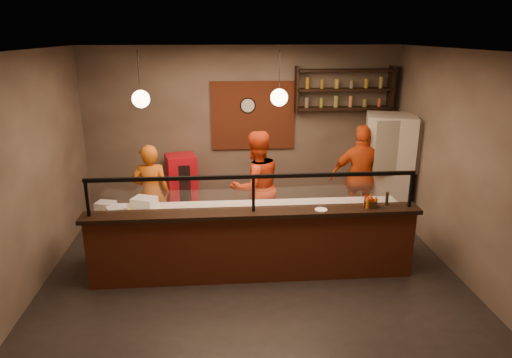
{
  "coord_description": "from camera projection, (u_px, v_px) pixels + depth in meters",
  "views": [
    {
      "loc": [
        -0.43,
        -6.15,
        3.42
      ],
      "look_at": [
        0.08,
        0.3,
        1.33
      ],
      "focal_mm": 32.0,
      "sensor_mm": 36.0,
      "label": 1
    }
  ],
  "objects": [
    {
      "name": "sneeze_guard",
      "position": [
        253.0,
        190.0,
        6.21
      ],
      "size": [
        4.5,
        0.05,
        0.52
      ],
      "color": "white",
      "rests_on": "counter_ledge"
    },
    {
      "name": "wall_left",
      "position": [
        32.0,
        172.0,
        6.2
      ],
      "size": [
        0.0,
        5.0,
        5.0
      ],
      "primitive_type": "plane",
      "rotation": [
        1.57,
        0.0,
        1.57
      ],
      "color": "#786858",
      "rests_on": "floor"
    },
    {
      "name": "pepper_mill",
      "position": [
        387.0,
        199.0,
        6.5
      ],
      "size": [
        0.05,
        0.05,
        0.2
      ],
      "primitive_type": "cylinder",
      "rotation": [
        0.0,
        0.0,
        -0.26
      ],
      "color": "black",
      "rests_on": "counter_ledge"
    },
    {
      "name": "pendant_left",
      "position": [
        141.0,
        99.0,
        6.21
      ],
      "size": [
        0.24,
        0.24,
        0.77
      ],
      "color": "black",
      "rests_on": "ceiling"
    },
    {
      "name": "pendant_right",
      "position": [
        279.0,
        97.0,
        6.36
      ],
      "size": [
        0.24,
        0.24,
        0.77
      ],
      "color": "black",
      "rests_on": "ceiling"
    },
    {
      "name": "wall_back",
      "position": [
        243.0,
        131.0,
        8.8
      ],
      "size": [
        6.0,
        0.0,
        6.0
      ],
      "primitive_type": "plane",
      "rotation": [
        1.57,
        0.0,
        0.0
      ],
      "color": "#786858",
      "rests_on": "floor"
    },
    {
      "name": "wall_shelving",
      "position": [
        344.0,
        89.0,
        8.53
      ],
      "size": [
        1.84,
        0.28,
        0.85
      ],
      "color": "black",
      "rests_on": "wall_back"
    },
    {
      "name": "cook_right",
      "position": [
        361.0,
        178.0,
        8.09
      ],
      "size": [
        1.18,
        0.65,
        1.91
      ],
      "primitive_type": "imported",
      "rotation": [
        0.0,
        0.0,
        2.97
      ],
      "color": "#D64914",
      "rests_on": "floor"
    },
    {
      "name": "wall_clock",
      "position": [
        248.0,
        105.0,
        8.62
      ],
      "size": [
        0.3,
        0.04,
        0.3
      ],
      "primitive_type": "cylinder",
      "rotation": [
        1.57,
        0.0,
        0.0
      ],
      "color": "black",
      "rests_on": "wall_back"
    },
    {
      "name": "worktop",
      "position": [
        251.0,
        210.0,
        6.84
      ],
      "size": [
        4.6,
        0.75,
        0.05
      ],
      "primitive_type": "cube",
      "color": "silver",
      "rests_on": "worktop_cabinet"
    },
    {
      "name": "cook_left",
      "position": [
        151.0,
        193.0,
        7.65
      ],
      "size": [
        0.63,
        0.43,
        1.68
      ],
      "primitive_type": "imported",
      "rotation": [
        0.0,
        0.0,
        3.2
      ],
      "color": "#CA5F13",
      "rests_on": "floor"
    },
    {
      "name": "cook_mid",
      "position": [
        256.0,
        187.0,
        7.63
      ],
      "size": [
        1.13,
        1.02,
        1.9
      ],
      "primitive_type": "imported",
      "rotation": [
        0.0,
        0.0,
        3.54
      ],
      "color": "red",
      "rests_on": "floor"
    },
    {
      "name": "rolling_pin",
      "position": [
        116.0,
        211.0,
        6.64
      ],
      "size": [
        0.4,
        0.12,
        0.07
      ],
      "primitive_type": "cylinder",
      "rotation": [
        0.0,
        1.57,
        0.12
      ],
      "color": "yellow",
      "rests_on": "worktop"
    },
    {
      "name": "condiment_caddy",
      "position": [
        370.0,
        204.0,
        6.44
      ],
      "size": [
        0.2,
        0.18,
        0.1
      ],
      "primitive_type": "cube",
      "rotation": [
        0.0,
        0.0,
        -0.27
      ],
      "color": "black",
      "rests_on": "counter_ledge"
    },
    {
      "name": "prep_tub_a",
      "position": [
        106.0,
        206.0,
        6.74
      ],
      "size": [
        0.31,
        0.28,
        0.13
      ],
      "primitive_type": "cube",
      "rotation": [
        0.0,
        0.0,
        -0.27
      ],
      "color": "silver",
      "rests_on": "worktop"
    },
    {
      "name": "pizza_dough",
      "position": [
        236.0,
        209.0,
        6.78
      ],
      "size": [
        0.52,
        0.52,
        0.01
      ],
      "primitive_type": "cylinder",
      "rotation": [
        0.0,
        0.0,
        0.1
      ],
      "color": "beige",
      "rests_on": "worktop"
    },
    {
      "name": "floor",
      "position": [
        252.0,
        268.0,
        6.92
      ],
      "size": [
        6.0,
        6.0,
        0.0
      ],
      "primitive_type": "plane",
      "color": "black",
      "rests_on": "ground"
    },
    {
      "name": "brick_patch",
      "position": [
        253.0,
        116.0,
        8.69
      ],
      "size": [
        1.6,
        0.04,
        1.3
      ],
      "primitive_type": "cube",
      "color": "brown",
      "rests_on": "wall_back"
    },
    {
      "name": "prep_tub_b",
      "position": [
        144.0,
        203.0,
        6.83
      ],
      "size": [
        0.4,
        0.36,
        0.16
      ],
      "primitive_type": "cube",
      "rotation": [
        0.0,
        0.0,
        -0.36
      ],
      "color": "white",
      "rests_on": "worktop"
    },
    {
      "name": "fridge",
      "position": [
        387.0,
        170.0,
        8.34
      ],
      "size": [
        1.03,
        0.99,
        2.03
      ],
      "primitive_type": "cube",
      "rotation": [
        0.0,
        0.0,
        -0.28
      ],
      "color": "beige",
      "rests_on": "floor"
    },
    {
      "name": "service_counter",
      "position": [
        253.0,
        248.0,
        6.48
      ],
      "size": [
        4.6,
        0.25,
        1.0
      ],
      "primitive_type": "cube",
      "color": "brown",
      "rests_on": "floor"
    },
    {
      "name": "small_plate",
      "position": [
        321.0,
        210.0,
        6.34
      ],
      "size": [
        0.23,
        0.23,
        0.01
      ],
      "primitive_type": "cylinder",
      "rotation": [
        0.0,
        0.0,
        0.42
      ],
      "color": "white",
      "rests_on": "counter_ledge"
    },
    {
      "name": "prep_tub_c",
      "position": [
        117.0,
        211.0,
        6.55
      ],
      "size": [
        0.33,
        0.3,
        0.13
      ],
      "primitive_type": "cube",
      "rotation": [
        0.0,
        0.0,
        0.42
      ],
      "color": "white",
      "rests_on": "worktop"
    },
    {
      "name": "worktop_cabinet",
      "position": [
        251.0,
        237.0,
        6.98
      ],
      "size": [
        4.6,
        0.75,
        0.85
      ],
      "primitive_type": "cube",
      "color": "gray",
      "rests_on": "floor"
    },
    {
      "name": "wall_front",
      "position": [
        272.0,
        247.0,
        4.06
      ],
      "size": [
        6.0,
        0.0,
        6.0
      ],
      "primitive_type": "plane",
      "rotation": [
        -1.57,
        0.0,
        0.0
      ],
      "color": "#786858",
      "rests_on": "floor"
    },
    {
      "name": "red_cooler",
      "position": [
        182.0,
        186.0,
        8.68
      ],
      "size": [
        0.64,
        0.61,
        1.24
      ],
      "primitive_type": "cube",
      "rotation": [
        0.0,
        0.0,
        0.26
      ],
      "color": "#B90C18",
      "rests_on": "floor"
    },
    {
      "name": "wall_right",
      "position": [
        456.0,
        163.0,
        6.66
      ],
      "size": [
        0.0,
        5.0,
        5.0
      ],
      "primitive_type": "plane",
      "rotation": [
        1.57,
        0.0,
        -1.57
      ],
      "color": "#786858",
      "rests_on": "floor"
    },
    {
      "name": "counter_ledge",
      "position": [
        253.0,
        213.0,
        6.32
      ],
      "size": [
        4.7,
        0.37,
        0.06
      ],
      "primitive_type": "cube",
      "color": "black",
      "rests_on": "service_counter"
    },
    {
      "name": "ceiling",
      "position": [
        251.0,
        50.0,
        5.94
      ],
      "size": [
        6.0,
        6.0,
        0.0
      ],
      "primitive_type": "plane",
      "rotation": [
        3.14,
        0.0,
        0.0
      ],
      "color": "#39312C",
      "rests_on": "wall_back"
    }
  ]
}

